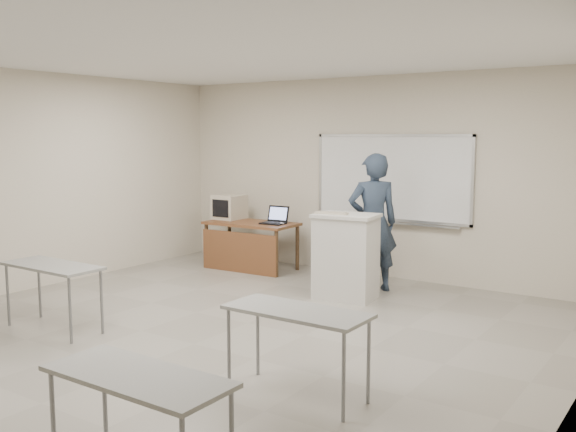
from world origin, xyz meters
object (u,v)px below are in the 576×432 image
Objects in this scene: presenter at (373,223)px; mouse at (281,223)px; keyboard at (332,213)px; podium at (346,256)px; whiteboard at (391,179)px; instructor_desk at (247,236)px; laptop at (275,220)px; crt_monitor at (230,207)px.

mouse is at bearing -50.94° from presenter.
podium is at bearing 27.46° from keyboard.
whiteboard reaches higher than podium.
podium reaches higher than instructor_desk.
whiteboard is at bearing 17.84° from instructor_desk.
instructor_desk is at bearing -155.78° from mouse.
presenter is at bearing -5.04° from instructor_desk.
presenter is at bearing -80.15° from whiteboard.
instructor_desk is (-2.10, -0.78, -0.93)m from whiteboard.
mouse is (0.55, 0.16, 0.22)m from instructor_desk.
instructor_desk is at bearing 146.98° from keyboard.
mouse is at bearing -18.86° from laptop.
whiteboard is 1.81m from mouse.
whiteboard is 2.76m from crt_monitor.
instructor_desk is at bearing -159.63° from whiteboard.
podium is 1.84m from mouse.
presenter is at bearing 74.70° from podium.
crt_monitor is at bearing 154.02° from podium.
presenter reaches higher than keyboard.
laptop is 0.19× the size of presenter.
crt_monitor is at bearing 154.15° from instructor_desk.
laptop is (0.95, -0.04, -0.14)m from crt_monitor.
presenter is (1.85, -0.30, 0.13)m from laptop.
keyboard is (1.62, -1.01, 0.32)m from laptop.
crt_monitor reaches higher than mouse.
whiteboard is 1.04m from presenter.
whiteboard is 1.63m from keyboard.
keyboard is (2.02, -0.81, 0.58)m from instructor_desk.
instructor_desk is 0.52m from laptop.
mouse is at bearing -4.42° from crt_monitor.
whiteboard is 5.81× the size of keyboard.
podium is 0.71m from presenter.
instructor_desk is at bearing -44.74° from presenter.
podium is 0.59× the size of presenter.
crt_monitor is 1.13× the size of keyboard.
keyboard is at bearing -148.52° from podium.
mouse is 0.05× the size of presenter.
whiteboard is 1.70× the size of instructor_desk.
crt_monitor is 1.32× the size of laptop.
crt_monitor is 2.78m from keyboard.
keyboard reaches higher than instructor_desk.
podium is at bearing -19.30° from crt_monitor.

